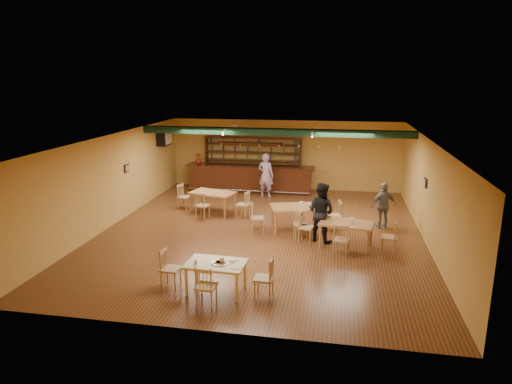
% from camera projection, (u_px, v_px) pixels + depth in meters
% --- Properties ---
extents(floor, '(12.00, 12.00, 0.00)m').
position_uv_depth(floor, '(261.00, 232.00, 14.67)').
color(floor, '#562E18').
rests_on(floor, ground).
extents(ceiling_beam, '(10.00, 0.30, 0.25)m').
position_uv_depth(ceiling_beam, '(274.00, 132.00, 16.63)').
color(ceiling_beam, black).
rests_on(ceiling_beam, ceiling).
extents(track_rail_left, '(0.05, 2.50, 0.05)m').
position_uv_depth(track_rail_left, '(230.00, 127.00, 17.50)').
color(track_rail_left, silver).
rests_on(track_rail_left, ceiling).
extents(track_rail_right, '(0.05, 2.50, 0.05)m').
position_uv_depth(track_rail_right, '(314.00, 129.00, 16.95)').
color(track_rail_right, silver).
rests_on(track_rail_right, ceiling).
extents(ac_unit, '(0.34, 0.70, 0.48)m').
position_uv_depth(ac_unit, '(164.00, 138.00, 18.93)').
color(ac_unit, silver).
rests_on(ac_unit, wall_left).
extents(picture_left, '(0.04, 0.34, 0.28)m').
position_uv_depth(picture_left, '(127.00, 168.00, 16.07)').
color(picture_left, black).
rests_on(picture_left, wall_left).
extents(picture_right, '(0.04, 0.34, 0.28)m').
position_uv_depth(picture_right, '(426.00, 183.00, 13.86)').
color(picture_right, black).
rests_on(picture_right, wall_right).
extents(bar_counter, '(5.50, 0.85, 1.13)m').
position_uv_depth(bar_counter, '(250.00, 179.00, 19.68)').
color(bar_counter, '#35170A').
rests_on(bar_counter, ground).
extents(back_bar_hutch, '(4.25, 0.40, 2.28)m').
position_uv_depth(back_bar_hutch, '(253.00, 163.00, 20.14)').
color(back_bar_hutch, '#35170A').
rests_on(back_bar_hutch, ground).
extents(poinsettia, '(0.33, 0.33, 0.46)m').
position_uv_depth(poinsettia, '(198.00, 159.00, 19.88)').
color(poinsettia, red).
rests_on(poinsettia, bar_counter).
extents(dining_table_a, '(1.73, 1.29, 0.77)m').
position_uv_depth(dining_table_a, '(213.00, 202.00, 16.62)').
color(dining_table_a, '#AB683C').
rests_on(dining_table_a, ground).
extents(dining_table_b, '(1.82, 1.37, 0.81)m').
position_uv_depth(dining_table_b, '(296.00, 218.00, 14.70)').
color(dining_table_b, '#AB683C').
rests_on(dining_table_b, ground).
extents(dining_table_d, '(1.64, 1.17, 0.75)m').
position_uv_depth(dining_table_d, '(346.00, 235.00, 13.28)').
color(dining_table_d, '#AB683C').
rests_on(dining_table_d, ground).
extents(near_table, '(1.38, 0.93, 0.72)m').
position_uv_depth(near_table, '(216.00, 277.00, 10.50)').
color(near_table, beige).
rests_on(near_table, ground).
extents(pizza_tray, '(0.48, 0.48, 0.01)m').
position_uv_depth(pizza_tray, '(220.00, 263.00, 10.39)').
color(pizza_tray, silver).
rests_on(pizza_tray, near_table).
extents(parmesan_shaker, '(0.08, 0.08, 0.11)m').
position_uv_depth(parmesan_shaker, '(196.00, 262.00, 10.33)').
color(parmesan_shaker, '#EAE5C6').
rests_on(parmesan_shaker, near_table).
extents(napkin_stack, '(0.23, 0.19, 0.03)m').
position_uv_depth(napkin_stack, '(232.00, 260.00, 10.53)').
color(napkin_stack, white).
rests_on(napkin_stack, near_table).
extents(pizza_server, '(0.33, 0.15, 0.00)m').
position_uv_depth(pizza_server, '(227.00, 262.00, 10.41)').
color(pizza_server, silver).
rests_on(pizza_server, pizza_tray).
extents(side_plate, '(0.23, 0.23, 0.01)m').
position_uv_depth(side_plate, '(237.00, 268.00, 10.13)').
color(side_plate, white).
rests_on(side_plate, near_table).
extents(patron_bar, '(0.75, 0.59, 1.83)m').
position_uv_depth(patron_bar, '(266.00, 175.00, 18.66)').
color(patron_bar, '#9254B6').
rests_on(patron_bar, ground).
extents(patron_right_a, '(1.10, 1.03, 1.80)m').
position_uv_depth(patron_right_a, '(321.00, 212.00, 13.67)').
color(patron_right_a, black).
rests_on(patron_right_a, ground).
extents(patron_right_b, '(0.96, 0.69, 1.51)m').
position_uv_depth(patron_right_b, '(384.00, 205.00, 14.88)').
color(patron_right_b, slate).
rests_on(patron_right_b, ground).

